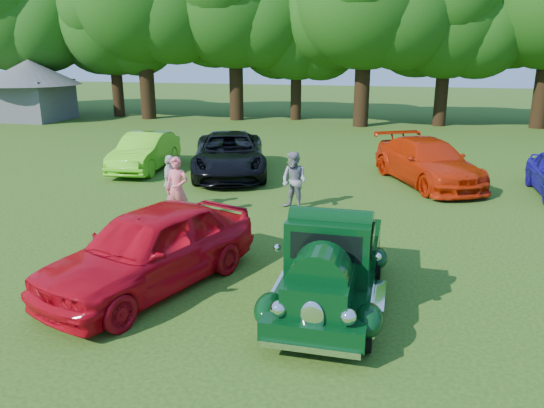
% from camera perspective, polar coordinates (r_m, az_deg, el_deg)
% --- Properties ---
extents(ground, '(120.00, 120.00, 0.00)m').
position_cam_1_polar(ground, '(10.81, 2.90, -8.65)').
color(ground, '#254710').
rests_on(ground, ground).
extents(hero_pickup, '(2.06, 4.43, 1.73)m').
position_cam_1_polar(hero_pickup, '(9.84, 6.33, -6.56)').
color(hero_pickup, black).
rests_on(hero_pickup, ground).
extents(red_convertible, '(3.46, 5.17, 1.63)m').
position_cam_1_polar(red_convertible, '(10.67, -12.96, -4.65)').
color(red_convertible, '#BC0815').
rests_on(red_convertible, ground).
extents(back_car_lime, '(1.93, 4.45, 1.43)m').
position_cam_1_polar(back_car_lime, '(21.26, -13.52, 5.48)').
color(back_car_lime, '#5BD01B').
rests_on(back_car_lime, ground).
extents(back_car_black, '(4.18, 6.13, 1.56)m').
position_cam_1_polar(back_car_black, '(19.92, -4.61, 5.36)').
color(back_car_black, black).
rests_on(back_car_black, ground).
extents(back_car_orange, '(4.32, 5.69, 1.54)m').
position_cam_1_polar(back_car_orange, '(19.31, 16.40, 4.36)').
color(back_car_orange, '#BB2106').
rests_on(back_car_orange, ground).
extents(spectator_pink, '(0.65, 0.43, 1.76)m').
position_cam_1_polar(spectator_pink, '(14.73, -10.18, 1.62)').
color(spectator_pink, '#F1636C').
rests_on(spectator_pink, ground).
extents(spectator_grey, '(1.04, 0.96, 1.71)m').
position_cam_1_polar(spectator_grey, '(15.49, 2.39, 2.49)').
color(spectator_grey, gray).
rests_on(spectator_grey, ground).
extents(spectator_white, '(0.59, 1.02, 1.64)m').
position_cam_1_polar(spectator_white, '(15.67, -10.87, 2.24)').
color(spectator_white, beige).
rests_on(spectator_white, ground).
extents(gazebo, '(6.40, 6.40, 3.90)m').
position_cam_1_polar(gazebo, '(38.86, -24.52, 11.75)').
color(gazebo, '#535357').
rests_on(gazebo, ground).
extents(tree_line, '(64.94, 10.73, 12.47)m').
position_cam_1_polar(tree_line, '(33.76, 9.64, 20.53)').
color(tree_line, black).
rests_on(tree_line, ground).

